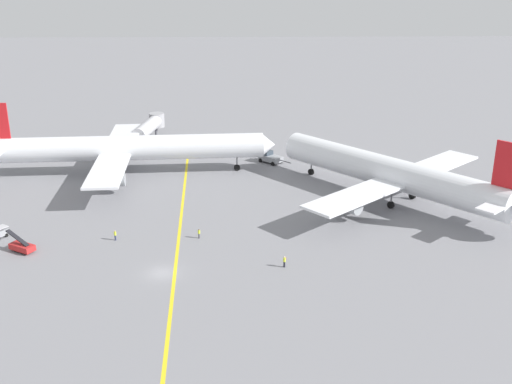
% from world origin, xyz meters
% --- Properties ---
extents(ground_plane, '(600.00, 600.00, 0.00)m').
position_xyz_m(ground_plane, '(0.00, 0.00, 0.00)').
color(ground_plane, gray).
extents(taxiway_stripe, '(6.07, 119.89, 0.01)m').
position_xyz_m(taxiway_stripe, '(1.29, 10.00, 0.00)').
color(taxiway_stripe, yellow).
rests_on(taxiway_stripe, ground).
extents(airliner_at_gate_left, '(60.97, 45.42, 15.37)m').
position_xyz_m(airliner_at_gate_left, '(-12.26, 44.74, 5.42)').
color(airliner_at_gate_left, white).
rests_on(airliner_at_gate_left, ground).
extents(airliner_being_pushed, '(40.39, 43.54, 15.47)m').
position_xyz_m(airliner_being_pushed, '(38.79, 28.21, 5.17)').
color(airliner_being_pushed, white).
rests_on(airliner_being_pushed, ground).
extents(pushback_tug, '(6.97, 6.93, 2.83)m').
position_xyz_m(pushback_tug, '(17.76, 51.43, 1.19)').
color(pushback_tug, gray).
rests_on(pushback_tug, ground).
extents(gse_belt_loader_portside, '(4.87, 3.58, 3.02)m').
position_xyz_m(gse_belt_loader_portside, '(-22.29, 7.55, 0.83)').
color(gse_belt_loader_portside, red).
rests_on(gse_belt_loader_portside, ground).
extents(ground_crew_wing_walker_right, '(0.36, 0.36, 1.59)m').
position_xyz_m(ground_crew_wing_walker_right, '(4.49, 11.72, 0.82)').
color(ground_crew_wing_walker_right, '#4C4C51').
rests_on(ground_crew_wing_walker_right, ground).
extents(ground_crew_ramp_agent_by_cones, '(0.44, 0.39, 1.74)m').
position_xyz_m(ground_crew_ramp_agent_by_cones, '(17.49, 1.36, 0.91)').
color(ground_crew_ramp_agent_by_cones, black).
rests_on(ground_crew_ramp_agent_by_cones, ground).
extents(ground_crew_marshaller_foreground, '(0.36, 0.36, 1.69)m').
position_xyz_m(ground_crew_marshaller_foreground, '(-8.80, 11.30, 0.88)').
color(ground_crew_marshaller_foreground, '#2D3351').
rests_on(ground_crew_marshaller_foreground, ground).
extents(jet_bridge, '(5.87, 17.18, 6.03)m').
position_xyz_m(jet_bridge, '(-10.80, 68.40, 4.25)').
color(jet_bridge, '#B7B7BC').
rests_on(jet_bridge, ground).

